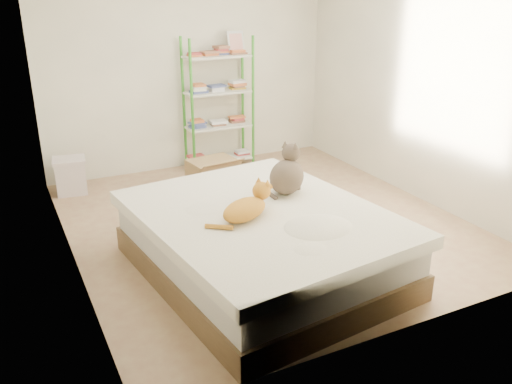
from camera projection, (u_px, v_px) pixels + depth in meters
room at (265, 97)px, 5.16m from camera, size 3.81×4.21×2.61m
bed at (261, 242)px, 4.55m from camera, size 2.04×2.43×0.57m
orange_cat at (245, 207)px, 4.26m from camera, size 0.59×0.48×0.21m
grey_cat at (287, 170)px, 4.74m from camera, size 0.51×0.49×0.45m
shelf_unit at (219, 101)px, 7.01m from camera, size 0.88×0.36×1.74m
cardboard_box at (213, 175)px, 6.41m from camera, size 0.58×0.57×0.43m
white_bin at (71, 176)px, 6.32m from camera, size 0.40×0.37×0.42m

